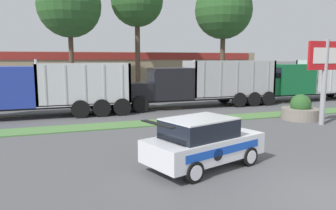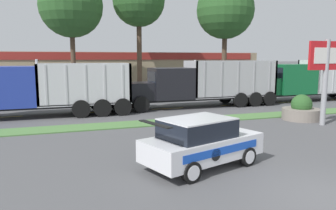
% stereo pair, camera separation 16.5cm
% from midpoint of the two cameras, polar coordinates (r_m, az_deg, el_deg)
% --- Properties ---
extents(ground_plane, '(600.00, 600.00, 0.00)m').
position_cam_midpoint_polar(ground_plane, '(9.81, 25.67, -14.21)').
color(ground_plane, '#515154').
extents(grass_verge, '(120.00, 1.70, 0.06)m').
position_cam_midpoint_polar(grass_verge, '(18.74, 1.51, -2.82)').
color(grass_verge, '#517F42').
rests_on(grass_verge, ground_plane).
extents(centre_line_2, '(2.40, 0.14, 0.01)m').
position_cam_midpoint_polar(centre_line_2, '(22.54, -27.34, -1.94)').
color(centre_line_2, yellow).
rests_on(centre_line_2, ground_plane).
extents(centre_line_3, '(2.40, 0.14, 0.01)m').
position_cam_midpoint_polar(centre_line_3, '(22.43, -13.56, -1.29)').
color(centre_line_3, yellow).
rests_on(centre_line_3, ground_plane).
extents(centre_line_4, '(2.40, 0.14, 0.01)m').
position_cam_midpoint_polar(centre_line_4, '(23.58, -0.40, -0.61)').
color(centre_line_4, yellow).
rests_on(centre_line_4, ground_plane).
extents(centre_line_5, '(2.40, 0.14, 0.01)m').
position_cam_midpoint_polar(centre_line_5, '(25.84, 10.99, 0.01)').
color(centre_line_5, yellow).
rests_on(centre_line_5, ground_plane).
extents(centre_line_6, '(2.40, 0.14, 0.01)m').
position_cam_midpoint_polar(centre_line_6, '(28.93, 20.26, 0.52)').
color(centre_line_6, yellow).
rests_on(centre_line_6, ground_plane).
extents(dump_truck_lead, '(13.08, 2.75, 3.44)m').
position_cam_midpoint_polar(dump_truck_lead, '(29.93, 21.98, 3.77)').
color(dump_truck_lead, black).
rests_on(dump_truck_lead, ground_plane).
extents(dump_truck_mid, '(11.12, 2.82, 3.54)m').
position_cam_midpoint_polar(dump_truck_mid, '(21.65, -24.20, 2.21)').
color(dump_truck_mid, black).
rests_on(dump_truck_mid, ground_plane).
extents(dump_truck_far_right, '(11.78, 2.61, 3.47)m').
position_cam_midpoint_polar(dump_truck_far_right, '(24.03, 3.45, 3.27)').
color(dump_truck_far_right, black).
rests_on(dump_truck_far_right, ground_plane).
extents(rally_car, '(4.43, 3.02, 1.70)m').
position_cam_midpoint_polar(rally_car, '(10.94, 5.65, -6.39)').
color(rally_car, white).
rests_on(rally_car, ground_plane).
extents(store_sign_post, '(2.26, 0.28, 4.59)m').
position_cam_midpoint_polar(store_sign_post, '(19.43, 25.48, 6.13)').
color(store_sign_post, '#9E9EA3').
rests_on(store_sign_post, ground_plane).
extents(stone_planter, '(2.18, 2.18, 1.50)m').
position_cam_midpoint_polar(stone_planter, '(20.84, 21.84, -0.89)').
color(stone_planter, gray).
rests_on(stone_planter, ground_plane).
extents(store_building_backdrop, '(40.17, 12.10, 4.28)m').
position_cam_midpoint_polar(store_building_backdrop, '(43.25, -13.05, 6.02)').
color(store_building_backdrop, '#9E896B').
rests_on(store_building_backdrop, ground_plane).
extents(tree_behind_centre, '(5.82, 5.82, 12.80)m').
position_cam_midpoint_polar(tree_behind_centre, '(35.01, 9.53, 16.91)').
color(tree_behind_centre, brown).
rests_on(tree_behind_centre, ground_plane).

